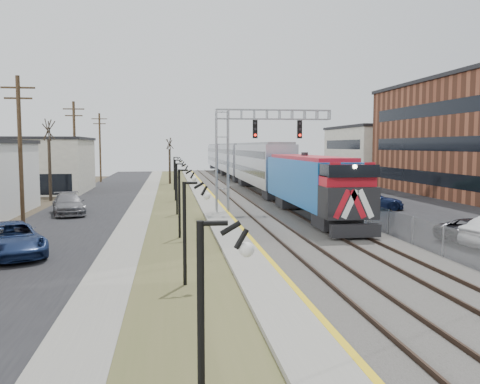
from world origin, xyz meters
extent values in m
plane|color=#473D2D|center=(0.00, 0.00, 0.00)|extent=(160.00, 160.00, 0.00)
cube|color=black|center=(-11.50, 35.00, 0.02)|extent=(7.00, 120.00, 0.04)
cube|color=gray|center=(-7.00, 35.00, 0.04)|extent=(2.00, 120.00, 0.08)
cube|color=#4E502A|center=(-4.00, 35.00, 0.03)|extent=(4.00, 120.00, 0.06)
cube|color=gray|center=(-1.00, 35.00, 0.12)|extent=(2.00, 120.00, 0.24)
cube|color=#595651|center=(4.00, 35.00, 0.10)|extent=(8.00, 120.00, 0.20)
cube|color=black|center=(16.00, 35.00, 0.02)|extent=(16.00, 120.00, 0.04)
cube|color=gold|center=(-0.12, 35.00, 0.24)|extent=(0.24, 120.00, 0.01)
cube|color=#2D2119|center=(1.25, 35.00, 0.28)|extent=(0.08, 120.00, 0.15)
cube|color=#2D2119|center=(2.75, 35.00, 0.28)|extent=(0.08, 120.00, 0.15)
cube|color=#2D2119|center=(4.75, 35.00, 0.28)|extent=(0.08, 120.00, 0.15)
cube|color=#2D2119|center=(6.25, 35.00, 0.28)|extent=(0.08, 120.00, 0.15)
cube|color=#1457A9|center=(5.50, 23.97, 2.47)|extent=(3.00, 17.00, 4.25)
cube|color=black|center=(5.50, 15.27, 0.70)|extent=(2.80, 0.50, 0.70)
cube|color=#9EA0A8|center=(5.50, 44.27, 3.01)|extent=(3.00, 22.00, 5.33)
cube|color=#9EA0A8|center=(5.50, 67.07, 3.01)|extent=(3.00, 22.00, 5.33)
cube|color=#9EA0A8|center=(5.50, 89.87, 3.01)|extent=(3.00, 22.00, 5.33)
cube|color=gray|center=(-0.50, 28.00, 4.00)|extent=(1.00, 1.00, 8.00)
cube|color=gray|center=(3.50, 28.00, 7.75)|extent=(9.00, 0.80, 0.80)
cube|color=black|center=(2.00, 27.55, 6.60)|extent=(0.35, 0.25, 1.40)
cube|color=black|center=(5.50, 27.55, 6.60)|extent=(0.35, 0.25, 1.40)
cylinder|color=black|center=(-4.00, -2.00, 2.00)|extent=(0.14, 0.14, 4.00)
cylinder|color=black|center=(-4.00, 8.00, 2.00)|extent=(0.14, 0.14, 4.00)
cylinder|color=black|center=(-4.00, 18.00, 2.00)|extent=(0.14, 0.14, 4.00)
cylinder|color=black|center=(-4.00, 28.00, 2.00)|extent=(0.14, 0.14, 4.00)
cylinder|color=black|center=(-4.00, 38.00, 2.00)|extent=(0.14, 0.14, 4.00)
cylinder|color=black|center=(-4.00, 50.00, 2.00)|extent=(0.14, 0.14, 4.00)
cylinder|color=#4C3823|center=(-14.50, 25.00, 5.00)|extent=(0.28, 0.28, 10.00)
cylinder|color=#4C3823|center=(-14.50, 45.00, 5.00)|extent=(0.28, 0.28, 10.00)
cylinder|color=#4C3823|center=(-14.50, 65.00, 5.00)|extent=(0.28, 0.28, 10.00)
cube|color=gray|center=(8.20, 35.00, 0.80)|extent=(0.04, 120.00, 1.60)
cube|color=beige|center=(-21.00, 50.00, 3.00)|extent=(14.00, 12.00, 6.00)
cube|color=beige|center=(30.00, 65.00, 4.00)|extent=(16.00, 18.00, 8.00)
cylinder|color=#382D23|center=(-16.00, 40.00, 2.97)|extent=(0.30, 0.30, 5.95)
cylinder|color=#382D23|center=(-4.50, 60.00, 2.45)|extent=(0.30, 0.30, 4.90)
imported|color=black|center=(12.29, 14.61, 0.64)|extent=(4.84, 2.72, 1.28)
imported|color=navy|center=(12.10, 29.00, 0.75)|extent=(5.46, 2.88, 1.51)
imported|color=slate|center=(10.43, 35.16, 0.80)|extent=(4.94, 2.61, 1.60)
imported|color=#0E471F|center=(13.47, 43.11, 0.79)|extent=(5.07, 3.52, 1.58)
imported|color=navy|center=(-12.18, 14.44, 0.80)|extent=(4.82, 6.36, 1.60)
imported|color=slate|center=(-12.32, 29.40, 0.80)|extent=(3.55, 5.92, 1.61)
camera|label=1|loc=(-4.53, -11.05, 5.35)|focal=38.00mm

